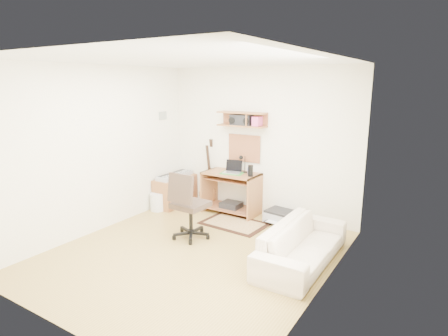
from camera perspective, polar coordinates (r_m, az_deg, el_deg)
The scene contains 22 objects.
floor at distance 5.40m, azimuth -4.70°, elevation -12.77°, with size 3.60×4.00×0.01m, color #AF9049.
ceiling at distance 4.88m, azimuth -5.27°, elevation 16.06°, with size 3.60×4.00×0.01m, color white.
back_wall at distance 6.66m, azimuth 5.48°, elevation 3.90°, with size 3.60×0.01×2.60m, color white.
left_wall at distance 6.22m, azimuth -18.38°, elevation 2.68°, with size 0.01×4.00×2.60m, color white.
right_wall at distance 4.18m, azimuth 15.24°, elevation -1.84°, with size 0.01×4.00×2.60m, color white.
wall_shelf at distance 6.64m, azimuth 2.71°, elevation 7.39°, with size 0.90×0.25×0.26m, color #A06538.
cork_board at distance 6.80m, azimuth 3.10°, elevation 3.01°, with size 0.64×0.03×0.49m, color tan.
wall_photo at distance 7.20m, azimuth -9.26°, elevation 7.82°, with size 0.02×0.20×0.15m, color #4C8CBF.
desk at distance 6.83m, azimuth 1.10°, elevation -3.79°, with size 1.00×0.55×0.75m, color #A06538, non-canonical shape.
laptop at distance 6.67m, azimuth 1.25°, elevation 0.16°, with size 0.30×0.30×0.23m, color silver, non-canonical shape.
speaker at distance 6.46m, azimuth 4.04°, elevation -0.43°, with size 0.09×0.09×0.20m, color black.
desk_lamp at distance 6.72m, azimuth 3.18°, elevation 0.59°, with size 0.10×0.10×0.31m, color black, non-canonical shape.
pencil_cup at distance 6.65m, azimuth 3.92°, elevation -0.45°, with size 0.08×0.08×0.11m, color navy.
boombox at distance 6.64m, azimuth 2.66°, elevation 7.22°, with size 0.39×0.18×0.20m, color black.
rug at distance 6.41m, azimuth 1.56°, elevation -8.40°, with size 1.06×0.71×0.01m, color #C4B783.
task_chair at distance 5.72m, azimuth -5.09°, elevation -5.56°, with size 0.54×0.54×1.06m, color #382B21, non-canonical shape.
cabinet at distance 7.36m, azimuth -7.39°, elevation -3.47°, with size 0.40×0.90×0.55m, color #A06538.
music_keyboard at distance 7.28m, azimuth -7.46°, elevation -1.12°, with size 0.26×0.82×0.07m, color #B2B5BA.
guitar at distance 7.19m, azimuth -2.52°, elevation -0.74°, with size 0.34×0.21×1.29m, color #975A2E, non-canonical shape.
waste_basket at distance 7.12m, azimuth -10.02°, elevation -5.05°, with size 0.28×0.28×0.33m, color white.
printer at distance 6.54m, azimuth 8.64°, elevation -7.36°, with size 0.50×0.39×0.19m, color #A5A8AA.
sofa at distance 5.10m, azimuth 11.84°, elevation -10.28°, with size 1.78×0.52×0.69m, color beige.
Camera 1 is at (2.95, -3.88, 2.32)m, focal length 30.16 mm.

